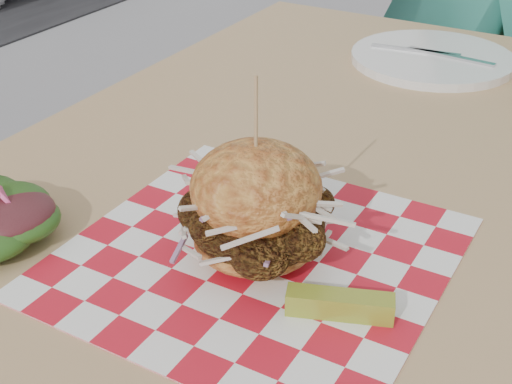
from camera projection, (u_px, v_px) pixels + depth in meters
patio_table at (331, 209)px, 0.94m from camera, size 0.80×1.20×0.75m
patio_chair at (490, 77)px, 1.68m from camera, size 0.44×0.45×0.95m
paper_liner at (256, 256)px, 0.71m from camera, size 0.36×0.36×0.00m
sandwich at (256, 210)px, 0.68m from camera, size 0.17×0.17×0.19m
pickle_spear at (340, 304)px, 0.63m from camera, size 0.10×0.05×0.02m
place_setting at (432, 58)px, 1.19m from camera, size 0.27×0.27×0.02m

